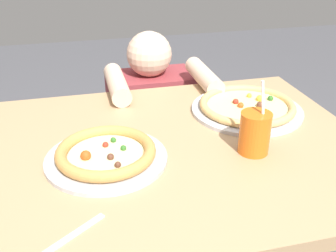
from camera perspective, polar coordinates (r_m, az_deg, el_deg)
dining_table at (r=1.20m, az=1.32°, el=-7.58°), size 1.10×0.88×0.75m
pizza_near at (r=1.07m, az=-8.91°, el=-4.03°), size 0.33×0.33×0.04m
pizza_far at (r=1.35m, az=11.32°, el=2.73°), size 0.37×0.37×0.04m
drink_cup_colored at (r=1.10m, az=12.39°, el=-0.94°), size 0.08×0.08×0.21m
fork at (r=0.84m, az=-15.27°, el=-16.02°), size 0.17×0.13×0.00m
diner_seated at (r=1.86m, az=-2.40°, el=-1.65°), size 0.41×0.52×0.91m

